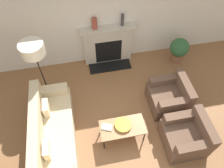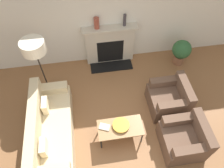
{
  "view_description": "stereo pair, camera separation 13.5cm",
  "coord_description": "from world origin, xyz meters",
  "px_view_note": "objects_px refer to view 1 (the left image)",
  "views": [
    {
      "loc": [
        -0.6,
        -1.69,
        4.66
      ],
      "look_at": [
        0.02,
        1.47,
        0.45
      ],
      "focal_mm": 35.0,
      "sensor_mm": 36.0,
      "label": 1
    },
    {
      "loc": [
        -0.47,
        -1.71,
        4.66
      ],
      "look_at": [
        0.02,
        1.47,
        0.45
      ],
      "focal_mm": 35.0,
      "sensor_mm": 36.0,
      "label": 2
    }
  ],
  "objects_px": {
    "mantel_vase_center_left": "(122,20)",
    "armchair_near": "(186,136)",
    "armchair_far": "(169,97)",
    "mantel_vase_left": "(94,24)",
    "potted_plant": "(179,49)",
    "fireplace": "(108,45)",
    "coffee_table": "(123,128)",
    "book": "(107,127)",
    "bowl": "(123,125)",
    "couch": "(52,132)",
    "floor_lamp": "(33,52)"
  },
  "relations": [
    {
      "from": "mantel_vase_center_left",
      "to": "armchair_near",
      "type": "bearing_deg",
      "value": -74.47
    },
    {
      "from": "armchair_far",
      "to": "mantel_vase_left",
      "type": "height_order",
      "value": "mantel_vase_left"
    },
    {
      "from": "mantel_vase_center_left",
      "to": "potted_plant",
      "type": "xyz_separation_m",
      "value": [
        1.55,
        -0.41,
        -0.89
      ]
    },
    {
      "from": "fireplace",
      "to": "coffee_table",
      "type": "xyz_separation_m",
      "value": [
        -0.13,
        -2.4,
        -0.17
      ]
    },
    {
      "from": "fireplace",
      "to": "book",
      "type": "bearing_deg",
      "value": -101.22
    },
    {
      "from": "armchair_near",
      "to": "mantel_vase_left",
      "type": "relative_size",
      "value": 2.89
    },
    {
      "from": "fireplace",
      "to": "mantel_vase_left",
      "type": "xyz_separation_m",
      "value": [
        -0.32,
        0.01,
        0.75
      ]
    },
    {
      "from": "bowl",
      "to": "mantel_vase_center_left",
      "type": "relative_size",
      "value": 1.14
    },
    {
      "from": "potted_plant",
      "to": "fireplace",
      "type": "bearing_deg",
      "value": 168.37
    },
    {
      "from": "armchair_far",
      "to": "fireplace",
      "type": "bearing_deg",
      "value": -146.98
    },
    {
      "from": "armchair_far",
      "to": "book",
      "type": "height_order",
      "value": "armchair_far"
    },
    {
      "from": "armchair_far",
      "to": "mantel_vase_left",
      "type": "relative_size",
      "value": 2.89
    },
    {
      "from": "fireplace",
      "to": "couch",
      "type": "xyz_separation_m",
      "value": [
        -1.62,
        -2.18,
        -0.24
      ]
    },
    {
      "from": "book",
      "to": "potted_plant",
      "type": "height_order",
      "value": "potted_plant"
    },
    {
      "from": "mantel_vase_left",
      "to": "mantel_vase_center_left",
      "type": "xyz_separation_m",
      "value": [
        0.7,
        0.0,
        0.01
      ]
    },
    {
      "from": "armchair_near",
      "to": "floor_lamp",
      "type": "bearing_deg",
      "value": -123.84
    },
    {
      "from": "floor_lamp",
      "to": "mantel_vase_center_left",
      "type": "height_order",
      "value": "floor_lamp"
    },
    {
      "from": "coffee_table",
      "to": "bowl",
      "type": "relative_size",
      "value": 2.65
    },
    {
      "from": "mantel_vase_center_left",
      "to": "potted_plant",
      "type": "relative_size",
      "value": 0.42
    },
    {
      "from": "coffee_table",
      "to": "bowl",
      "type": "bearing_deg",
      "value": 63.42
    },
    {
      "from": "armchair_far",
      "to": "potted_plant",
      "type": "relative_size",
      "value": 1.14
    },
    {
      "from": "fireplace",
      "to": "mantel_vase_left",
      "type": "relative_size",
      "value": 4.8
    },
    {
      "from": "floor_lamp",
      "to": "couch",
      "type": "bearing_deg",
      "value": -85.54
    },
    {
      "from": "floor_lamp",
      "to": "mantel_vase_center_left",
      "type": "distance_m",
      "value": 2.29
    },
    {
      "from": "potted_plant",
      "to": "bowl",
      "type": "bearing_deg",
      "value": -136.1
    },
    {
      "from": "armchair_far",
      "to": "floor_lamp",
      "type": "distance_m",
      "value": 3.25
    },
    {
      "from": "armchair_near",
      "to": "potted_plant",
      "type": "bearing_deg",
      "value": 162.44
    },
    {
      "from": "bowl",
      "to": "potted_plant",
      "type": "height_order",
      "value": "potted_plant"
    },
    {
      "from": "mantel_vase_left",
      "to": "potted_plant",
      "type": "bearing_deg",
      "value": -10.35
    },
    {
      "from": "coffee_table",
      "to": "book",
      "type": "bearing_deg",
      "value": 170.64
    },
    {
      "from": "armchair_far",
      "to": "potted_plant",
      "type": "xyz_separation_m",
      "value": [
        0.77,
        1.4,
        0.13
      ]
    },
    {
      "from": "couch",
      "to": "book",
      "type": "xyz_separation_m",
      "value": [
        1.16,
        -0.17,
        0.12
      ]
    },
    {
      "from": "couch",
      "to": "floor_lamp",
      "type": "xyz_separation_m",
      "value": [
        -0.1,
        1.3,
        1.15
      ]
    },
    {
      "from": "coffee_table",
      "to": "bowl",
      "type": "distance_m",
      "value": 0.08
    },
    {
      "from": "floor_lamp",
      "to": "armchair_far",
      "type": "bearing_deg",
      "value": -17.57
    },
    {
      "from": "coffee_table",
      "to": "mantel_vase_center_left",
      "type": "xyz_separation_m",
      "value": [
        0.51,
        2.41,
        0.93
      ]
    },
    {
      "from": "couch",
      "to": "mantel_vase_left",
      "type": "relative_size",
      "value": 7.1
    },
    {
      "from": "fireplace",
      "to": "floor_lamp",
      "type": "distance_m",
      "value": 2.14
    },
    {
      "from": "couch",
      "to": "potted_plant",
      "type": "bearing_deg",
      "value": -63.39
    },
    {
      "from": "coffee_table",
      "to": "armchair_far",
      "type": "bearing_deg",
      "value": 25.07
    },
    {
      "from": "coffee_table",
      "to": "couch",
      "type": "bearing_deg",
      "value": 171.53
    },
    {
      "from": "armchair_near",
      "to": "book",
      "type": "xyz_separation_m",
      "value": [
        -1.63,
        0.47,
        0.13
      ]
    },
    {
      "from": "couch",
      "to": "floor_lamp",
      "type": "distance_m",
      "value": 1.74
    },
    {
      "from": "couch",
      "to": "mantel_vase_center_left",
      "type": "distance_m",
      "value": 3.13
    },
    {
      "from": "mantel_vase_center_left",
      "to": "bowl",
      "type": "bearing_deg",
      "value": -101.79
    },
    {
      "from": "bowl",
      "to": "book",
      "type": "xyz_separation_m",
      "value": [
        -0.35,
        0.02,
        -0.02
      ]
    },
    {
      "from": "fireplace",
      "to": "bowl",
      "type": "bearing_deg",
      "value": -92.87
    },
    {
      "from": "bowl",
      "to": "armchair_far",
      "type": "bearing_deg",
      "value": 24.19
    },
    {
      "from": "armchair_near",
      "to": "mantel_vase_center_left",
      "type": "distance_m",
      "value": 3.11
    },
    {
      "from": "couch",
      "to": "potted_plant",
      "type": "xyz_separation_m",
      "value": [
        3.56,
        1.78,
        0.11
      ]
    }
  ]
}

